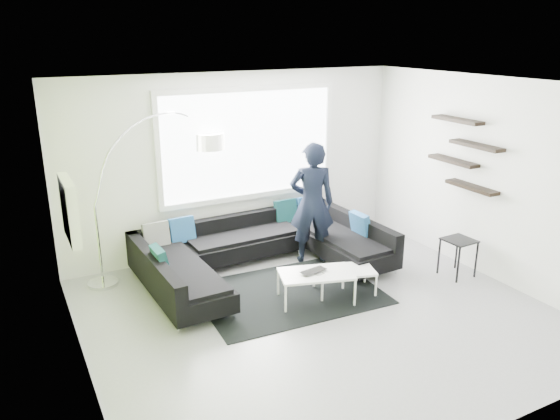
# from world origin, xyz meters

# --- Properties ---
(ground) EXTENTS (5.50, 5.50, 0.00)m
(ground) POSITION_xyz_m (0.00, 0.00, 0.00)
(ground) COLOR gray
(ground) RESTS_ON ground
(room_shell) EXTENTS (5.54, 5.04, 2.82)m
(room_shell) POSITION_xyz_m (0.04, 0.21, 1.81)
(room_shell) COLOR silver
(room_shell) RESTS_ON ground
(sectional_sofa) EXTENTS (3.48, 2.24, 0.73)m
(sectional_sofa) POSITION_xyz_m (-0.08, 1.38, 0.32)
(sectional_sofa) COLOR black
(sectional_sofa) RESTS_ON ground
(rug) EXTENTS (2.44, 1.83, 0.01)m
(rug) POSITION_xyz_m (-0.07, 0.66, 0.01)
(rug) COLOR black
(rug) RESTS_ON ground
(coffee_table) EXTENTS (1.37, 1.03, 0.40)m
(coffee_table) POSITION_xyz_m (0.38, 0.33, 0.20)
(coffee_table) COLOR silver
(coffee_table) RESTS_ON ground
(arc_lamp) EXTENTS (2.27, 1.24, 2.28)m
(arc_lamp) POSITION_xyz_m (-2.23, 2.10, 1.14)
(arc_lamp) COLOR silver
(arc_lamp) RESTS_ON ground
(side_table) EXTENTS (0.42, 0.42, 0.55)m
(side_table) POSITION_xyz_m (2.35, 0.05, 0.28)
(side_table) COLOR black
(side_table) RESTS_ON ground
(person) EXTENTS (0.98, 0.92, 1.84)m
(person) POSITION_xyz_m (0.78, 1.50, 0.92)
(person) COLOR black
(person) RESTS_ON ground
(laptop) EXTENTS (0.44, 0.35, 0.03)m
(laptop) POSITION_xyz_m (0.13, 0.30, 0.41)
(laptop) COLOR black
(laptop) RESTS_ON coffee_table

